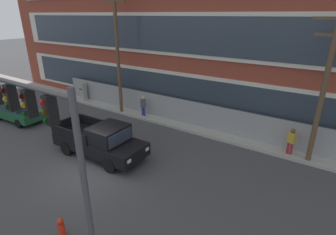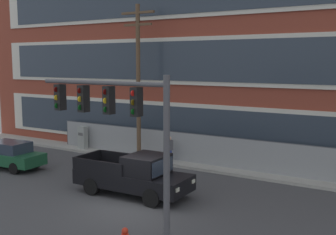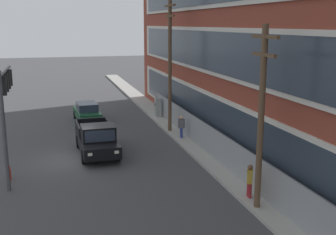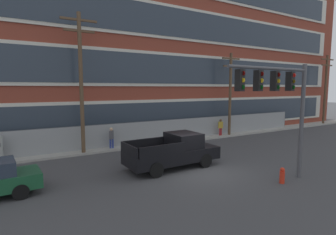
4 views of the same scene
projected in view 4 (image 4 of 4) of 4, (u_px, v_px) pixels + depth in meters
ground_plane at (200, 172)px, 14.34m from camera, size 160.00×160.00×0.00m
sidewalk_building_side at (141, 145)px, 20.87m from camera, size 80.00×1.70×0.16m
brick_mill_building at (150, 35)px, 27.42m from camera, size 48.31×12.01×20.21m
chain_link_fence at (175, 130)px, 22.59m from camera, size 29.65×0.06×1.91m
traffic_signal_mast at (280, 94)px, 12.12m from camera, size 5.14×0.43×5.73m
pickup_truck_black at (174, 151)px, 15.05m from camera, size 5.58×2.30×1.96m
utility_pole_near_corner at (81, 78)px, 17.48m from camera, size 2.33×0.26×9.49m
utility_pole_midblock at (230, 91)px, 24.46m from camera, size 2.08×0.26×7.78m
utility_pole_far_east at (326, 87)px, 32.39m from camera, size 2.56×0.26×8.56m
pedestrian_near_cabinet at (221, 127)px, 24.43m from camera, size 0.47×0.40×1.69m
pedestrian_by_fence at (111, 137)px, 19.20m from camera, size 0.42×0.47×1.69m
fire_hydrant at (282, 176)px, 12.57m from camera, size 0.24×0.24×0.78m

